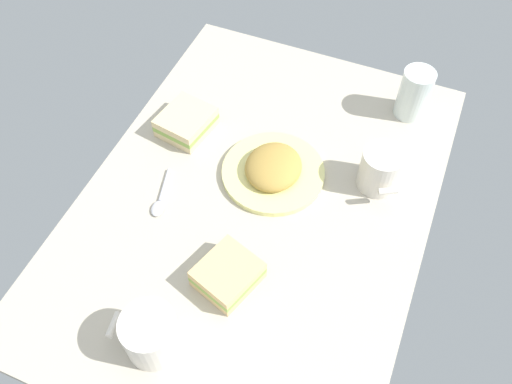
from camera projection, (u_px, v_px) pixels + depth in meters
The scene contains 8 objects.
tabletop at pixel (256, 204), 103.84cm from camera, with size 90.00×64.00×2.00cm, color #BCB29E.
plate_of_food at pixel (273, 169), 105.56cm from camera, with size 20.25×20.25×4.63cm.
coffee_mug_black at pixel (381, 169), 101.88cm from camera, with size 10.09×8.40×8.72cm.
coffee_mug_milky at pixel (151, 334), 83.09cm from camera, with size 8.88×11.30×8.57cm.
sandwich_main at pixel (186, 122), 112.02cm from camera, with size 11.90×11.05×4.40cm.
sandwich_side at pixel (228, 274), 91.52cm from camera, with size 12.26×11.63×4.40cm.
glass_of_milk at pixel (414, 96), 112.66cm from camera, with size 6.57×6.57×11.13cm.
spoon at pixel (160, 200), 102.73cm from camera, with size 11.28×4.38×0.80cm.
Camera 1 is at (-54.32, -22.45, 86.64)cm, focal length 37.96 mm.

